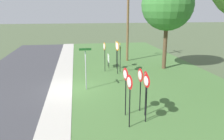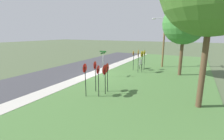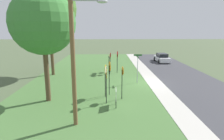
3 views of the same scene
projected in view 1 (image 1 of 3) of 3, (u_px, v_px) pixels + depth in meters
ground_plane at (72, 90)px, 15.92m from camera, size 160.00×160.00×0.00m
road_asphalt at (0, 93)px, 15.20m from camera, size 44.00×6.40×0.01m
sidewalk_strip at (61, 90)px, 15.79m from camera, size 44.00×1.60×0.06m
grass_median at (154, 85)px, 16.82m from camera, size 44.00×12.00×0.04m
stop_sign_near_left at (120, 51)px, 19.79m from camera, size 0.73×0.14×2.64m
stop_sign_near_right at (117, 50)px, 19.22m from camera, size 0.77×0.17×2.80m
stop_sign_far_left at (104, 51)px, 20.07m from camera, size 0.65×0.13×2.59m
stop_sign_far_center at (116, 49)px, 21.08m from camera, size 0.68×0.09×2.60m
yield_sign_near_left at (125, 81)px, 11.52m from camera, size 0.64×0.15×2.57m
yield_sign_near_right at (146, 87)px, 10.83m from camera, size 0.66×0.15×2.46m
yield_sign_far_left at (140, 80)px, 12.08m from camera, size 0.74×0.12×2.40m
yield_sign_far_right at (129, 89)px, 10.30m from camera, size 0.68×0.15×2.58m
yield_sign_center at (146, 83)px, 11.53m from camera, size 0.80×0.10×2.40m
street_name_post at (86, 65)px, 15.46m from camera, size 0.96×0.82×2.90m
utility_pole at (127, 13)px, 23.50m from camera, size 2.10×2.00×9.45m
notice_board at (108, 59)px, 21.77m from camera, size 1.10×0.08×1.25m
oak_tree_left at (167, 5)px, 20.08m from camera, size 4.61×4.61×8.13m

